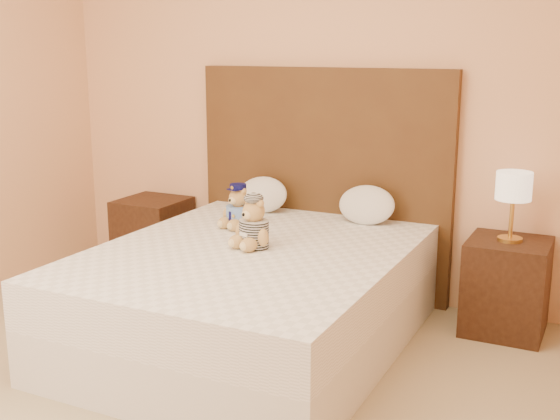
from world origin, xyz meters
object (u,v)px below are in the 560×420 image
object	(u,v)px
bed	(251,296)
nightstand_left	(153,236)
lamp	(514,190)
pillow_left	(263,193)
teddy_police	(238,206)
teddy_prisoner	(254,222)
pillow_right	(367,203)
nightstand_right	(506,286)

from	to	relation	value
bed	nightstand_left	bearing A→B (deg)	147.38
nightstand_left	lamp	bearing A→B (deg)	0.00
nightstand_left	pillow_left	distance (m)	0.98
teddy_police	teddy_prisoner	bearing A→B (deg)	-33.04
bed	lamp	bearing A→B (deg)	32.62
bed	teddy_prisoner	bearing A→B (deg)	90.29
pillow_right	teddy_prisoner	bearing A→B (deg)	-115.42
nightstand_right	teddy_police	distance (m)	1.65
nightstand_right	teddy_prisoner	distance (m)	1.52
teddy_police	pillow_right	bearing A→B (deg)	50.55
teddy_prisoner	lamp	bearing A→B (deg)	49.62
bed	nightstand_right	world-z (taller)	same
nightstand_left	lamp	world-z (taller)	lamp
nightstand_right	pillow_right	world-z (taller)	pillow_right
pillow_left	pillow_right	xyz separation A→B (m)	(0.73, 0.00, 0.00)
teddy_police	pillow_left	size ratio (longest dim) A/B	0.75
nightstand_left	teddy_prisoner	bearing A→B (deg)	-31.30
nightstand_left	teddy_police	distance (m)	1.12
nightstand_right	teddy_police	world-z (taller)	teddy_police
bed	pillow_left	world-z (taller)	pillow_left
nightstand_right	teddy_prisoner	world-z (taller)	teddy_prisoner
teddy_police	pillow_left	bearing A→B (deg)	115.10
lamp	pillow_right	world-z (taller)	lamp
pillow_right	lamp	bearing A→B (deg)	-1.96
nightstand_right	pillow_left	world-z (taller)	pillow_left
bed	nightstand_left	distance (m)	1.48
nightstand_right	pillow_right	size ratio (longest dim) A/B	1.52
bed	pillow_right	distance (m)	1.00
teddy_prisoner	nightstand_left	bearing A→B (deg)	167.02
bed	pillow_left	size ratio (longest dim) A/B	5.63
teddy_prisoner	nightstand_right	bearing A→B (deg)	49.62
teddy_police	pillow_right	xyz separation A→B (m)	(0.67, 0.45, -0.01)
nightstand_right	bed	bearing A→B (deg)	-147.38
bed	teddy_police	size ratio (longest dim) A/B	7.48
nightstand_left	pillow_left	xyz separation A→B (m)	(0.89, 0.03, 0.40)
nightstand_right	lamp	bearing A→B (deg)	180.00
teddy_prisoner	teddy_police	bearing A→B (deg)	148.83
nightstand_right	teddy_police	xyz separation A→B (m)	(-1.54, -0.42, 0.41)
pillow_right	nightstand_left	bearing A→B (deg)	-178.94
lamp	pillow_right	xyz separation A→B (m)	(-0.87, 0.03, -0.17)
teddy_prisoner	pillow_left	distance (m)	0.87
teddy_police	teddy_prisoner	world-z (taller)	teddy_prisoner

